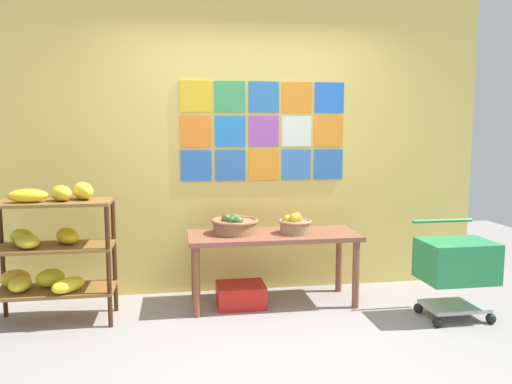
% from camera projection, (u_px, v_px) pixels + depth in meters
% --- Properties ---
extents(ground, '(9.03, 9.03, 0.00)m').
position_uv_depth(ground, '(283.00, 360.00, 3.27)').
color(ground, gray).
extents(back_wall_with_art, '(4.49, 0.07, 2.89)m').
position_uv_depth(back_wall_with_art, '(250.00, 138.00, 4.60)').
color(back_wall_with_art, '#E2C662').
rests_on(back_wall_with_art, ground).
extents(banana_shelf_unit, '(0.91, 0.48, 1.11)m').
position_uv_depth(banana_shelf_unit, '(49.00, 246.00, 3.86)').
color(banana_shelf_unit, '#3D1F10').
rests_on(banana_shelf_unit, ground).
extents(display_table, '(1.47, 0.57, 0.63)m').
position_uv_depth(display_table, '(273.00, 243.00, 4.30)').
color(display_table, brown).
rests_on(display_table, ground).
extents(fruit_basket_back_right, '(0.41, 0.41, 0.18)m').
position_uv_depth(fruit_basket_back_right, '(235.00, 225.00, 4.28)').
color(fruit_basket_back_right, '#936547').
rests_on(fruit_basket_back_right, display_table).
extents(fruit_basket_right, '(0.29, 0.29, 0.18)m').
position_uv_depth(fruit_basket_right, '(295.00, 224.00, 4.28)').
color(fruit_basket_right, '#9C7351').
rests_on(fruit_basket_right, display_table).
extents(produce_crate_under_table, '(0.41, 0.34, 0.19)m').
position_uv_depth(produce_crate_under_table, '(241.00, 295.00, 4.29)').
color(produce_crate_under_table, red).
rests_on(produce_crate_under_table, ground).
extents(shopping_cart, '(0.55, 0.45, 0.77)m').
position_uv_depth(shopping_cart, '(456.00, 264.00, 3.96)').
color(shopping_cart, black).
rests_on(shopping_cart, ground).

